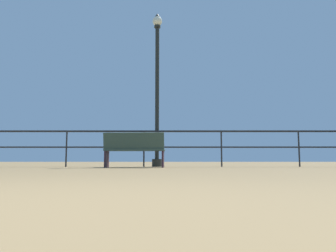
% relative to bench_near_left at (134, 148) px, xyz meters
% --- Properties ---
extents(pier_railing, '(22.19, 0.05, 1.04)m').
position_rel_bench_near_left_xyz_m(pier_railing, '(0.18, 0.88, 0.27)').
color(pier_railing, black).
rests_on(pier_railing, ground_plane).
extents(bench_near_left, '(1.57, 0.65, 0.89)m').
position_rel_bench_near_left_xyz_m(bench_near_left, '(0.00, 0.00, 0.00)').
color(bench_near_left, '#2F4339').
rests_on(bench_near_left, ground_plane).
extents(lamppost_center, '(0.29, 0.29, 4.65)m').
position_rel_bench_near_left_xyz_m(lamppost_center, '(0.55, 1.07, 1.97)').
color(lamppost_center, black).
rests_on(lamppost_center, ground_plane).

